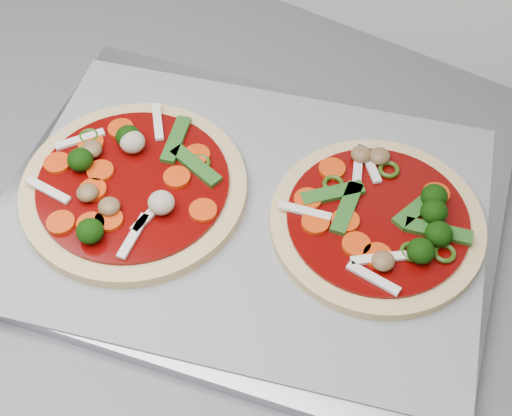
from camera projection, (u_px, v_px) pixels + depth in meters
The scene contains 5 objects.
countertop at pixel (480, 351), 0.61m from camera, with size 3.60×0.60×0.04m, color slate.
baking_tray at pixel (248, 216), 0.66m from camera, with size 0.45×0.33×0.01m, color #999A9F.
parchment at pixel (248, 211), 0.65m from camera, with size 0.43×0.31×0.00m, color #949499.
pizza_left at pixel (132, 185), 0.66m from camera, with size 0.25×0.25×0.04m.
pizza_right at pixel (381, 220), 0.63m from camera, with size 0.25×0.25×0.03m.
Camera 1 is at (-0.02, 0.97, 1.44)m, focal length 50.00 mm.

